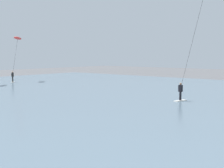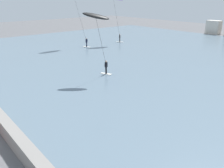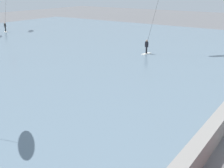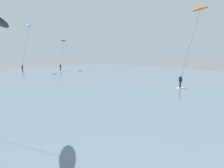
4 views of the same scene
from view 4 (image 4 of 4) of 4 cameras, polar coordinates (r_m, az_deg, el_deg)
The scene contains 4 objects.
water_bay at distance 30.46m, azimuth -25.32°, elevation -1.83°, with size 84.00×52.00×0.10m, color slate.
kitesurfer_cyan at distance 49.89m, azimuth -20.06°, elevation 12.33°, with size 2.93×3.92×9.86m.
kitesurfer_orange at distance 31.85m, azimuth 20.28°, elevation 14.48°, with size 3.79×2.63×10.52m.
kitesurfer_red at distance 52.53m, azimuth -12.01°, elevation 9.84°, with size 3.85×3.30×6.92m.
Camera 4 is at (-10.95, 2.19, 5.47)m, focal length 36.94 mm.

